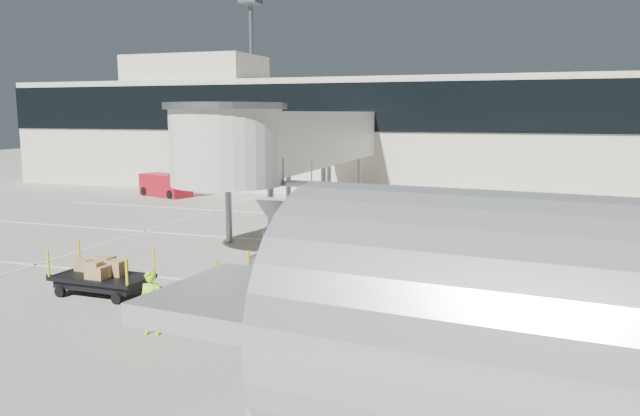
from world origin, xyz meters
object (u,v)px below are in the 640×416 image
at_px(box_cart_far, 100,277).
at_px(box_cart_near, 273,294).
at_px(baggage_tug, 350,261).
at_px(suitcase_cart, 549,257).
at_px(ground_worker, 151,303).
at_px(minivan, 587,225).
at_px(belt_loader, 166,185).

bearing_deg(box_cart_far, box_cart_near, 0.20).
relative_size(baggage_tug, suitcase_cart, 0.63).
height_order(ground_worker, minivan, minivan).
height_order(box_cart_near, belt_loader, belt_loader).
xyz_separation_m(minivan, belt_loader, (-25.84, 8.81, -0.27)).
distance_m(baggage_tug, belt_loader, 23.95).
relative_size(ground_worker, belt_loader, 0.39).
bearing_deg(belt_loader, ground_worker, -38.50).
height_order(baggage_tug, box_cart_far, same).
bearing_deg(ground_worker, box_cart_near, 33.53).
height_order(box_cart_near, box_cart_far, box_cart_near).
distance_m(box_cart_far, ground_worker, 4.47).
bearing_deg(suitcase_cart, minivan, 54.29).
bearing_deg(box_cart_near, box_cart_far, -168.01).
relative_size(box_cart_far, ground_worker, 2.22).
distance_m(baggage_tug, ground_worker, 7.93).
distance_m(suitcase_cart, minivan, 4.31).
bearing_deg(baggage_tug, box_cart_near, -101.06).
xyz_separation_m(box_cart_near, box_cart_far, (-5.93, 0.09, -0.05)).
bearing_deg(box_cart_far, ground_worker, -34.28).
bearing_deg(baggage_tug, suitcase_cart, 25.93).
bearing_deg(minivan, baggage_tug, -160.63).
bearing_deg(box_cart_far, belt_loader, 118.89).
xyz_separation_m(box_cart_far, minivan, (14.89, 11.96, 0.46)).
relative_size(box_cart_far, minivan, 0.78).
bearing_deg(belt_loader, box_cart_far, -42.69).
xyz_separation_m(baggage_tug, ground_worker, (-3.16, -7.27, 0.31)).
relative_size(box_cart_near, box_cart_far, 1.07).
height_order(baggage_tug, suitcase_cart, baggage_tug).
bearing_deg(box_cart_near, minivan, 66.25).
height_order(ground_worker, belt_loader, belt_loader).
bearing_deg(ground_worker, minivan, 38.42).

